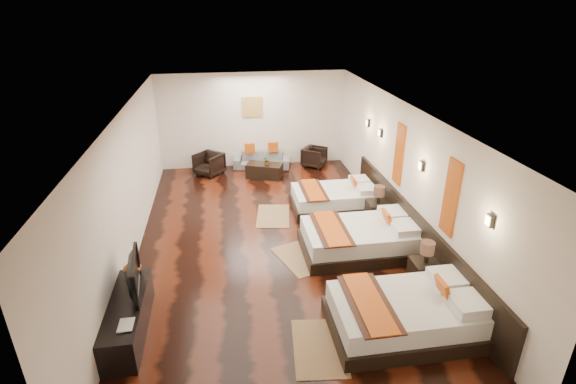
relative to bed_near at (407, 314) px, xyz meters
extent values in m
cube|color=black|center=(-1.70, 2.94, -0.30)|extent=(5.50, 9.50, 0.01)
cube|color=white|center=(-1.70, 2.94, 2.50)|extent=(5.50, 9.50, 0.01)
cube|color=silver|center=(-1.70, 7.69, 1.10)|extent=(5.50, 0.01, 2.80)
cube|color=silver|center=(-4.45, 2.94, 1.10)|extent=(0.01, 9.50, 2.80)
cube|color=silver|center=(1.05, 2.94, 1.10)|extent=(0.01, 9.50, 2.80)
cube|color=black|center=(1.01, 2.14, 0.15)|extent=(0.08, 6.60, 0.90)
cube|color=black|center=(-0.03, 0.00, -0.18)|extent=(2.29, 1.42, 0.24)
cube|color=white|center=(-0.03, 0.00, 0.10)|extent=(2.18, 1.31, 0.33)
cube|color=#C14D0D|center=(0.52, 0.00, 0.40)|extent=(0.17, 0.35, 0.35)
cube|color=#38190F|center=(-0.63, 0.00, 0.28)|extent=(0.60, 1.44, 0.02)
cube|color=#C14D0D|center=(-0.63, 0.00, 0.30)|extent=(0.42, 1.44, 0.02)
cube|color=black|center=(-0.03, 2.31, -0.18)|extent=(2.29, 1.42, 0.24)
cube|color=white|center=(-0.03, 2.31, 0.10)|extent=(2.18, 1.31, 0.33)
cube|color=#C14D0D|center=(0.52, 2.31, 0.40)|extent=(0.17, 0.35, 0.35)
cube|color=#38190F|center=(-0.63, 2.31, 0.28)|extent=(0.60, 1.44, 0.02)
cube|color=#C14D0D|center=(-0.63, 2.31, 0.30)|extent=(0.42, 1.44, 0.02)
cube|color=black|center=(-0.03, 4.32, -0.19)|extent=(2.04, 1.26, 0.21)
cube|color=white|center=(-0.03, 4.32, 0.06)|extent=(1.94, 1.17, 0.29)
cube|color=#C14D0D|center=(0.46, 4.32, 0.32)|extent=(0.15, 0.31, 0.31)
cube|color=#38190F|center=(-0.56, 4.32, 0.22)|extent=(0.53, 1.28, 0.02)
cube|color=#C14D0D|center=(-0.56, 4.32, 0.23)|extent=(0.37, 1.28, 0.02)
cube|color=black|center=(0.75, 1.03, -0.05)|extent=(0.45, 0.45, 0.50)
cylinder|color=black|center=(0.75, 1.03, 0.30)|extent=(0.08, 0.08, 0.20)
cylinder|color=#3F2619|center=(0.75, 1.03, 0.48)|extent=(0.24, 0.24, 0.22)
cube|color=black|center=(0.75, 3.44, -0.05)|extent=(0.46, 0.46, 0.51)
cylinder|color=black|center=(0.75, 3.44, 0.31)|extent=(0.08, 0.08, 0.20)
cylinder|color=#3F2619|center=(0.75, 3.44, 0.49)|extent=(0.24, 0.24, 0.22)
cube|color=#92704A|center=(-1.41, -0.17, -0.29)|extent=(0.88, 1.27, 0.01)
cube|color=#92704A|center=(-1.25, 2.23, -0.29)|extent=(1.11, 1.38, 0.01)
cube|color=#92704A|center=(-1.55, 4.13, -0.29)|extent=(0.92, 1.30, 0.01)
cube|color=black|center=(-4.20, 0.60, -0.02)|extent=(0.50, 1.80, 0.55)
imported|color=black|center=(-4.15, 0.88, 0.54)|extent=(0.25, 1.02, 0.58)
imported|color=black|center=(-4.20, 0.08, 0.26)|extent=(0.21, 0.28, 0.03)
imported|color=brown|center=(-4.20, 1.33, 0.40)|extent=(0.29, 0.29, 0.30)
imported|color=slate|center=(-1.49, 7.39, -0.06)|extent=(1.74, 0.92, 0.48)
imported|color=black|center=(-3.05, 7.07, 0.02)|extent=(0.99, 0.99, 0.65)
imported|color=black|center=(0.11, 7.27, 0.00)|extent=(0.90, 0.89, 0.59)
cube|color=black|center=(-1.49, 6.61, -0.10)|extent=(1.11, 0.84, 0.40)
imported|color=#28541C|center=(-1.42, 6.55, 0.23)|extent=(0.28, 0.26, 0.26)
cube|color=#D86014|center=(1.03, 1.04, 1.40)|extent=(0.04, 0.40, 1.30)
cube|color=#D86014|center=(1.03, 3.24, 1.40)|extent=(0.04, 0.40, 1.30)
cube|color=black|center=(1.01, -0.06, 1.55)|extent=(0.06, 0.12, 0.18)
cube|color=#FFD18C|center=(0.98, -0.06, 1.55)|extent=(0.02, 0.10, 0.14)
cube|color=black|center=(1.01, 2.14, 1.55)|extent=(0.06, 0.12, 0.18)
cube|color=#FFD18C|center=(0.98, 2.14, 1.55)|extent=(0.02, 0.10, 0.14)
cube|color=black|center=(1.01, 4.34, 1.55)|extent=(0.06, 0.12, 0.18)
cube|color=#FFD18C|center=(0.98, 4.34, 1.55)|extent=(0.02, 0.10, 0.14)
cube|color=black|center=(1.01, 5.24, 1.55)|extent=(0.06, 0.12, 0.18)
cube|color=#FFD18C|center=(0.98, 5.24, 1.55)|extent=(0.02, 0.10, 0.14)
cube|color=#AD873F|center=(-1.70, 7.67, 1.50)|extent=(0.60, 0.04, 0.60)
camera|label=1|loc=(-2.61, -4.91, 4.37)|focal=26.98mm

